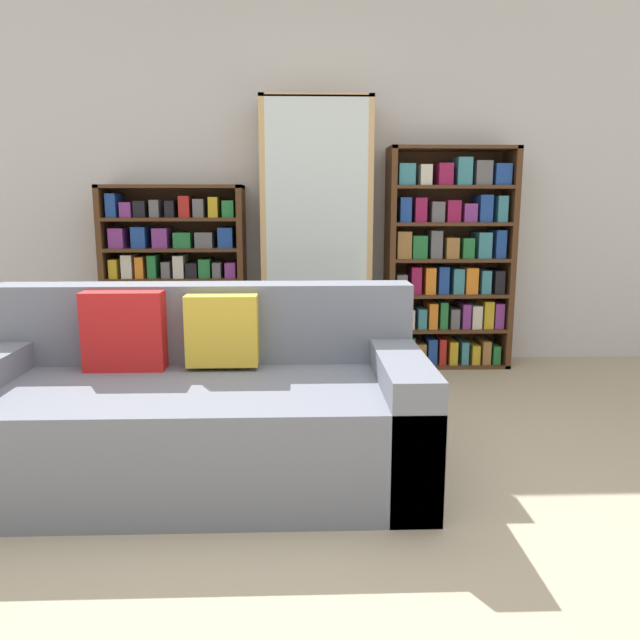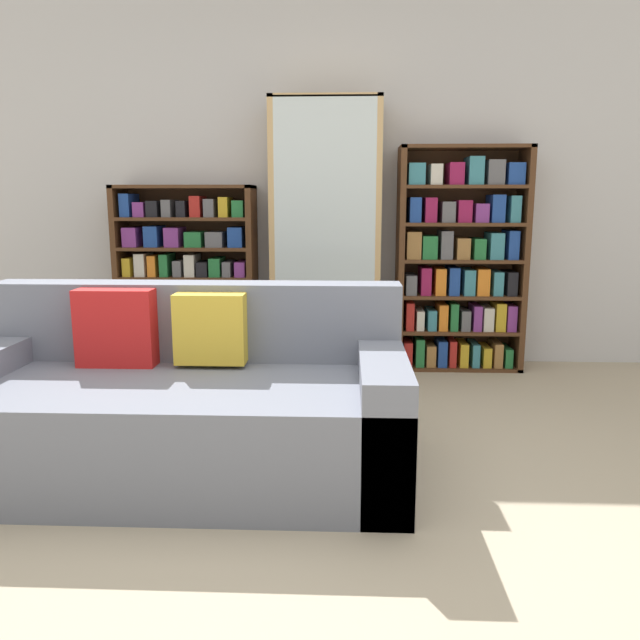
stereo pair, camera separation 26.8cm
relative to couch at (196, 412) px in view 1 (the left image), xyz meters
The scene contains 7 objects.
ground_plane 0.81m from the couch, 53.21° to the right, with size 16.00×16.00×0.00m, color tan.
wall_back 2.37m from the couch, 77.65° to the left, with size 6.86×0.06×2.70m.
couch is the anchor object (origin of this frame).
bookshelf_left 1.94m from the couch, 103.27° to the left, with size 1.00×0.32×1.31m.
display_cabinet 2.04m from the couch, 72.70° to the left, with size 0.77×0.36×1.90m.
bookshelf_right 2.46m from the couch, 50.47° to the left, with size 0.90×0.32×1.58m.
wine_bottle 1.58m from the couch, 52.36° to the left, with size 0.09×0.09×0.39m.
Camera 1 is at (0.00, -2.02, 1.20)m, focal length 35.00 mm.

